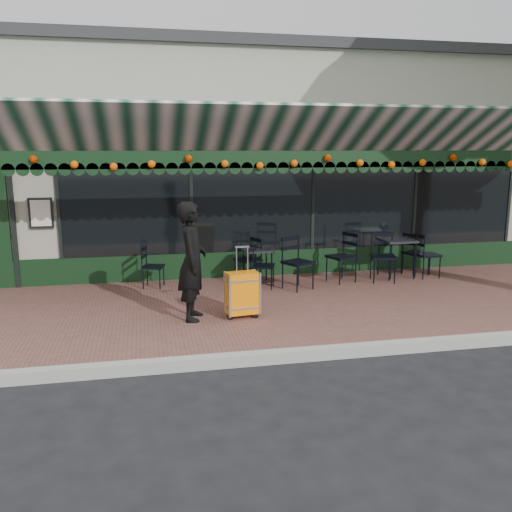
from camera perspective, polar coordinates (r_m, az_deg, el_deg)
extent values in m
plane|color=black|center=(7.09, 4.65, -10.63)|extent=(80.00, 80.00, 0.00)
cube|color=brown|center=(8.89, 1.02, -5.49)|extent=(18.00, 4.00, 0.15)
cube|color=#9E9E99|center=(6.99, 4.85, -10.30)|extent=(18.00, 0.16, 0.15)
cube|color=#A5A18F|center=(14.43, -4.29, 9.70)|extent=(12.00, 8.00, 4.50)
cube|color=black|center=(10.78, 4.97, 5.97)|extent=(9.20, 0.04, 2.00)
cube|color=silver|center=(10.46, -21.71, 4.23)|extent=(0.42, 0.04, 0.55)
cube|color=black|center=(9.02, 0.34, 10.14)|extent=(12.00, 0.03, 0.28)
cylinder|color=#E45F07|center=(8.96, 0.42, 10.00)|extent=(11.60, 0.12, 0.12)
imported|color=black|center=(7.94, -6.73, -0.56)|extent=(0.54, 0.71, 1.74)
cube|color=orange|center=(8.08, -1.45, -3.90)|extent=(0.50, 0.32, 0.63)
cube|color=black|center=(8.17, -1.44, -6.23)|extent=(0.50, 0.32, 0.06)
cube|color=silver|center=(7.96, -1.47, -0.38)|extent=(0.21, 0.06, 0.39)
cube|color=black|center=(10.88, 14.66, 1.63)|extent=(0.61, 0.61, 0.04)
cylinder|color=black|center=(10.61, 13.93, -0.65)|extent=(0.03, 0.03, 0.71)
cylinder|color=black|center=(10.84, 16.36, -0.53)|extent=(0.03, 0.03, 0.71)
cylinder|color=black|center=(11.07, 12.79, -0.12)|extent=(0.03, 0.03, 0.71)
cylinder|color=black|center=(11.29, 15.15, -0.01)|extent=(0.03, 0.03, 0.71)
cube|color=black|center=(10.03, 0.14, 0.65)|extent=(0.53, 0.53, 0.04)
cylinder|color=black|center=(9.84, -0.86, -1.52)|extent=(0.03, 0.03, 0.62)
cylinder|color=black|center=(9.93, 1.66, -1.40)|extent=(0.03, 0.03, 0.62)
cylinder|color=black|center=(10.26, -1.33, -0.98)|extent=(0.03, 0.03, 0.62)
cylinder|color=black|center=(10.35, 1.09, -0.87)|extent=(0.03, 0.03, 0.62)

